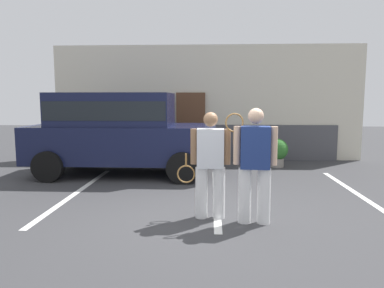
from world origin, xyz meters
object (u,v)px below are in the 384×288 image
at_px(tennis_player_man, 210,164).
at_px(tennis_player_woman, 255,164).
at_px(parked_suv, 120,129).
at_px(potted_plant_by_porch, 277,151).

bearing_deg(tennis_player_man, tennis_player_woman, 163.33).
bearing_deg(parked_suv, tennis_player_man, -55.21).
relative_size(parked_suv, tennis_player_woman, 2.60).
relative_size(parked_suv, tennis_player_man, 2.71).
xyz_separation_m(tennis_player_woman, potted_plant_by_porch, (1.20, 4.72, -0.48)).
height_order(parked_suv, tennis_player_man, parked_suv).
bearing_deg(parked_suv, tennis_player_woman, -49.70).
bearing_deg(tennis_player_man, parked_suv, -55.17).
distance_m(tennis_player_man, tennis_player_woman, 0.71).
distance_m(tennis_player_man, potted_plant_by_porch, 4.91).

